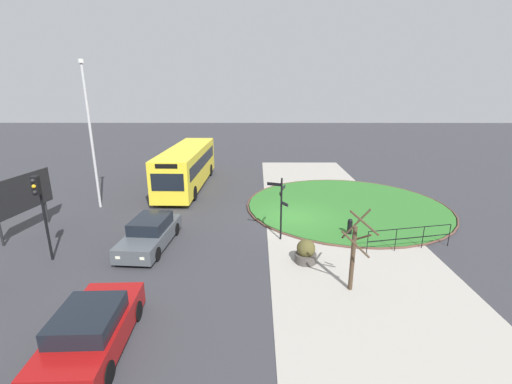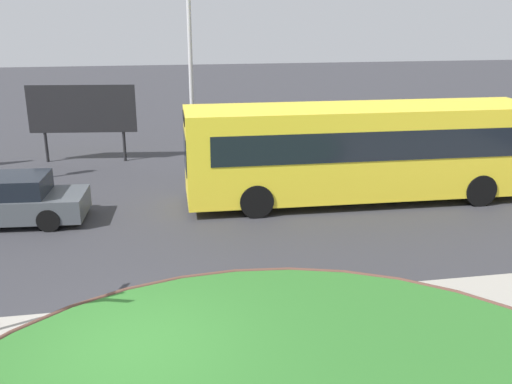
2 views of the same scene
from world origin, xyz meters
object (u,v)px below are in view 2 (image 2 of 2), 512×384
(bus_yellow, at_px, (361,150))
(billboard_right, at_px, (82,110))
(car_near_lane, at_px, (4,201))
(lamppost_tall, at_px, (190,42))

(bus_yellow, bearing_deg, billboard_right, -34.72)
(car_near_lane, height_order, billboard_right, billboard_right)
(bus_yellow, bearing_deg, car_near_lane, 2.84)
(lamppost_tall, height_order, billboard_right, lamppost_tall)
(bus_yellow, relative_size, lamppost_tall, 1.24)
(lamppost_tall, distance_m, billboard_right, 5.37)
(bus_yellow, relative_size, car_near_lane, 2.36)
(bus_yellow, distance_m, lamppost_tall, 7.52)
(bus_yellow, height_order, billboard_right, billboard_right)
(car_near_lane, bearing_deg, lamppost_tall, -134.79)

